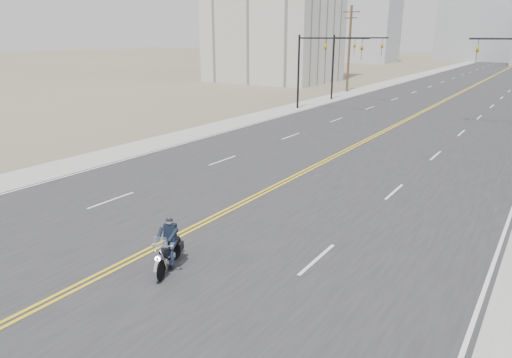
% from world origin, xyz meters
% --- Properties ---
extents(ground_plane, '(400.00, 400.00, 0.00)m').
position_xyz_m(ground_plane, '(0.00, 0.00, 0.00)').
color(ground_plane, '#776D56').
rests_on(ground_plane, ground).
extents(road, '(20.00, 200.00, 0.01)m').
position_xyz_m(road, '(0.00, 70.00, 0.01)').
color(road, '#303033').
rests_on(road, ground).
extents(sidewalk_left, '(3.00, 200.00, 0.01)m').
position_xyz_m(sidewalk_left, '(-11.50, 70.00, 0.01)').
color(sidewalk_left, '#A5A5A0').
rests_on(sidewalk_left, ground).
extents(traffic_mast_left, '(7.10, 0.26, 7.00)m').
position_xyz_m(traffic_mast_left, '(-8.98, 32.00, 4.94)').
color(traffic_mast_left, black).
rests_on(traffic_mast_left, ground).
extents(traffic_mast_far, '(6.10, 0.26, 7.00)m').
position_xyz_m(traffic_mast_far, '(-9.31, 40.00, 4.87)').
color(traffic_mast_far, black).
rests_on(traffic_mast_far, ground).
extents(utility_pole_left, '(2.20, 0.30, 10.50)m').
position_xyz_m(utility_pole_left, '(-12.50, 48.00, 5.48)').
color(utility_pole_left, brown).
rests_on(utility_pole_left, ground).
extents(haze_bldg_a, '(14.00, 12.00, 22.00)m').
position_xyz_m(haze_bldg_a, '(-35.00, 115.00, 11.00)').
color(haze_bldg_a, '#B7BCC6').
rests_on(haze_bldg_a, ground).
extents(haze_bldg_d, '(20.00, 15.00, 26.00)m').
position_xyz_m(haze_bldg_d, '(-12.00, 140.00, 13.00)').
color(haze_bldg_d, '#ADB2B7').
rests_on(haze_bldg_d, ground).
extents(haze_bldg_f, '(12.00, 12.00, 16.00)m').
position_xyz_m(haze_bldg_f, '(-50.00, 130.00, 8.00)').
color(haze_bldg_f, '#ADB2B7').
rests_on(haze_bldg_f, ground).
extents(motorcyclist, '(1.61, 2.21, 1.58)m').
position_xyz_m(motorcyclist, '(1.40, 0.94, 0.79)').
color(motorcyclist, black).
rests_on(motorcyclist, ground).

